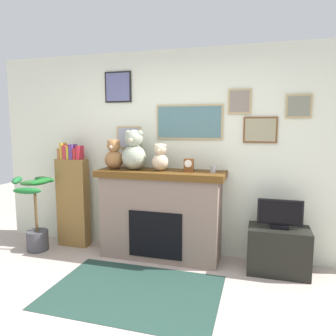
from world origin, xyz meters
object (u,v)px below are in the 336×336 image
(television, at_px, (280,215))
(teddy_bear_grey, at_px, (114,156))
(teddy_bear_cream, at_px, (160,158))
(tv_stand, at_px, (278,250))
(fireplace, at_px, (161,214))
(candle_jar, at_px, (213,169))
(mantel_clock, at_px, (189,165))
(teddy_bear_brown, at_px, (134,152))
(bookshelf, at_px, (73,199))
(potted_plant, at_px, (36,217))

(television, relative_size, teddy_bear_grey, 1.28)
(teddy_bear_cream, bearing_deg, tv_stand, -1.66)
(fireplace, xyz_separation_m, candle_jar, (0.65, -0.02, 0.59))
(candle_jar, xyz_separation_m, mantel_clock, (-0.29, -0.00, 0.04))
(teddy_bear_grey, xyz_separation_m, teddy_bear_brown, (0.28, -0.00, 0.05))
(candle_jar, height_order, teddy_bear_cream, teddy_bear_cream)
(television, relative_size, candle_jar, 5.86)
(bookshelf, xyz_separation_m, teddy_bear_grey, (0.66, -0.06, 0.62))
(bookshelf, xyz_separation_m, television, (2.69, -0.10, 0.01))
(tv_stand, bearing_deg, bookshelf, 177.87)
(teddy_bear_cream, bearing_deg, candle_jar, 0.04)
(bookshelf, height_order, teddy_bear_cream, teddy_bear_cream)
(potted_plant, height_order, mantel_clock, mantel_clock)
(bookshelf, xyz_separation_m, candle_jar, (1.93, -0.06, 0.49))
(teddy_bear_grey, distance_m, teddy_bear_cream, 0.62)
(television, height_order, teddy_bear_grey, teddy_bear_grey)
(bookshelf, height_order, teddy_bear_grey, teddy_bear_grey)
(teddy_bear_brown, relative_size, teddy_bear_cream, 1.49)
(potted_plant, relative_size, mantel_clock, 6.28)
(mantel_clock, xyz_separation_m, teddy_bear_cream, (-0.36, 0.00, 0.07))
(mantel_clock, bearing_deg, fireplace, 176.93)
(tv_stand, bearing_deg, television, -90.00)
(tv_stand, height_order, teddy_bear_brown, teddy_bear_brown)
(potted_plant, distance_m, teddy_bear_brown, 1.60)
(television, xyz_separation_m, candle_jar, (-0.76, 0.04, 0.48))
(bookshelf, height_order, teddy_bear_brown, teddy_bear_brown)
(fireplace, height_order, teddy_bear_cream, teddy_bear_cream)
(teddy_bear_cream, bearing_deg, fireplace, 85.20)
(television, height_order, teddy_bear_cream, teddy_bear_cream)
(tv_stand, height_order, candle_jar, candle_jar)
(candle_jar, bearing_deg, potted_plant, -174.00)
(bookshelf, relative_size, mantel_clock, 8.98)
(teddy_bear_brown, bearing_deg, teddy_bear_cream, 0.03)
(fireplace, height_order, candle_jar, candle_jar)
(tv_stand, distance_m, teddy_bear_cream, 1.72)
(teddy_bear_grey, height_order, teddy_bear_brown, teddy_bear_brown)
(television, height_order, mantel_clock, mantel_clock)
(television, bearing_deg, tv_stand, 90.00)
(television, distance_m, teddy_bear_cream, 1.52)
(bookshelf, height_order, tv_stand, bookshelf)
(tv_stand, distance_m, mantel_clock, 1.40)
(potted_plant, distance_m, mantel_clock, 2.16)
(potted_plant, distance_m, tv_stand, 3.08)
(fireplace, height_order, mantel_clock, mantel_clock)
(fireplace, bearing_deg, teddy_bear_grey, -178.32)
(teddy_bear_brown, xyz_separation_m, teddy_bear_cream, (0.34, 0.00, -0.07))
(teddy_bear_grey, bearing_deg, tv_stand, -1.15)
(mantel_clock, height_order, teddy_bear_grey, teddy_bear_grey)
(candle_jar, height_order, teddy_bear_brown, teddy_bear_brown)
(potted_plant, height_order, candle_jar, candle_jar)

